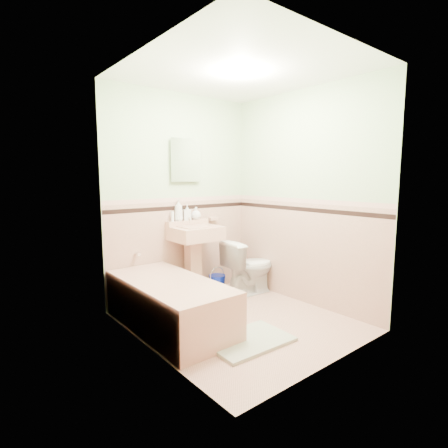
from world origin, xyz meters
TOP-DOWN VIEW (x-y plane):
  - floor at (0.00, 0.00)m, footprint 2.20×2.20m
  - ceiling at (0.00, 0.00)m, footprint 2.20×2.20m
  - wall_back at (0.00, 1.10)m, footprint 2.50×0.00m
  - wall_front at (0.00, -1.10)m, footprint 2.50×0.00m
  - wall_left at (-1.00, 0.00)m, footprint 0.00×2.50m
  - wall_right at (1.00, 0.00)m, footprint 0.00×2.50m
  - wainscot_back at (0.00, 1.09)m, footprint 2.00×0.00m
  - wainscot_front at (0.00, -1.09)m, footprint 2.00×0.00m
  - wainscot_left at (-0.99, 0.00)m, footprint 0.00×2.20m
  - wainscot_right at (0.99, 0.00)m, footprint 0.00×2.20m
  - accent_back at (0.00, 1.08)m, footprint 2.00×0.00m
  - accent_front at (0.00, -1.08)m, footprint 2.00×0.00m
  - accent_left at (-0.98, 0.00)m, footprint 0.00×2.20m
  - accent_right at (0.98, 0.00)m, footprint 0.00×2.20m
  - cap_back at (0.00, 1.08)m, footprint 2.00×0.00m
  - cap_front at (0.00, -1.08)m, footprint 2.00×0.00m
  - cap_left at (-0.98, 0.00)m, footprint 0.00×2.20m
  - cap_right at (0.98, 0.00)m, footprint 0.00×2.20m
  - bathtub at (-0.63, 0.33)m, footprint 0.70×1.50m
  - tub_faucet at (-0.63, 1.05)m, footprint 0.04×0.12m
  - sink at (0.05, 0.86)m, footprint 0.57×0.48m
  - sink_faucet at (0.05, 1.00)m, footprint 0.02×0.02m
  - medicine_cabinet at (0.05, 1.07)m, footprint 0.37×0.04m
  - soap_dish at (0.47, 1.06)m, footprint 0.12×0.07m
  - soap_bottle_left at (-0.08, 1.04)m, footprint 0.12×0.12m
  - soap_bottle_mid at (0.05, 1.04)m, footprint 0.12×0.12m
  - soap_bottle_right at (0.18, 1.04)m, footprint 0.14×0.14m
  - tube at (-0.16, 1.04)m, footprint 0.04×0.04m
  - toilet at (0.70, 0.60)m, footprint 0.70×0.42m
  - bucket at (0.42, 0.91)m, footprint 0.25×0.25m
  - bath_mat at (-0.24, -0.41)m, footprint 0.78×0.54m
  - shoe at (-0.32, -0.32)m, footprint 0.15×0.07m

SIDE VIEW (x-z plane):
  - floor at x=0.00m, z-range 0.00..0.00m
  - bath_mat at x=-0.24m, z-range 0.00..0.03m
  - shoe at x=-0.32m, z-range 0.03..0.09m
  - bucket at x=0.42m, z-range 0.00..0.22m
  - bathtub at x=-0.63m, z-range 0.00..0.45m
  - toilet at x=0.70m, z-range 0.00..0.70m
  - sink at x=0.05m, z-range 0.00..0.90m
  - wainscot_back at x=0.00m, z-range -0.40..1.60m
  - wainscot_front at x=0.00m, z-range -0.40..1.60m
  - wainscot_left at x=-0.99m, z-range -0.50..1.70m
  - wainscot_right at x=0.99m, z-range -0.50..1.70m
  - tub_faucet at x=-0.63m, z-range 0.61..0.65m
  - sink_faucet at x=0.05m, z-range 0.90..1.00m
  - soap_dish at x=0.47m, z-range 0.93..0.97m
  - tube at x=-0.16m, z-range 0.96..1.08m
  - soap_bottle_right at x=0.18m, z-range 0.96..1.12m
  - soap_bottle_mid at x=0.05m, z-range 0.96..1.16m
  - soap_bottle_left at x=-0.08m, z-range 0.96..1.23m
  - accent_left at x=-0.98m, z-range 0.02..2.22m
  - accent_right at x=0.98m, z-range 0.02..2.22m
  - accent_back at x=0.00m, z-range 0.12..2.12m
  - accent_front at x=0.00m, z-range 0.12..2.12m
  - cap_back at x=0.00m, z-range 0.22..2.22m
  - cap_front at x=0.00m, z-range 0.22..2.22m
  - cap_left at x=-0.98m, z-range 0.12..2.32m
  - cap_right at x=0.98m, z-range 0.12..2.32m
  - wall_back at x=0.00m, z-range 0.00..2.50m
  - wall_front at x=0.00m, z-range 0.00..2.50m
  - wall_left at x=-1.00m, z-range 0.00..2.50m
  - wall_right at x=1.00m, z-range 0.00..2.50m
  - medicine_cabinet at x=0.05m, z-range 1.47..1.93m
  - ceiling at x=0.00m, z-range 2.50..2.50m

